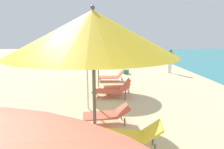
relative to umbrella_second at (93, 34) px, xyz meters
name	(u,v)px	position (x,y,z in m)	size (l,w,h in m)	color
umbrella_second	(93,34)	(0.00, 0.00, 0.00)	(2.29, 2.29, 2.84)	#4C4C51
lounger_second_shoreside	(128,135)	(0.64, 1.16, -2.14)	(1.57, 0.79, 0.62)	yellow
umbrella_third	(86,30)	(-0.44, 3.63, 0.16)	(1.95, 1.95, 2.96)	silver
lounger_third_shoreside	(112,90)	(0.41, 4.83, -2.18)	(1.58, 0.85, 0.55)	#D8593F
lounger_third_inland	(107,114)	(0.19, 2.43, -2.18)	(1.37, 0.72, 0.51)	#D8593F
umbrella_farthest	(98,37)	(-0.19, 6.52, -0.04)	(2.51, 2.51, 2.74)	olive
lounger_farthest_shoreside	(112,76)	(0.52, 7.78, -2.20)	(1.42, 0.68, 0.61)	#D8593F
lounger_farthest_inland	(118,86)	(0.70, 5.50, -2.16)	(1.20, 0.61, 0.61)	#D8593F
person_walking_mid	(170,59)	(4.55, 10.07, -1.50)	(0.35, 0.42, 1.60)	silver
cooler_box	(125,71)	(1.51, 9.97, -2.31)	(0.43, 0.54, 0.33)	#338C59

